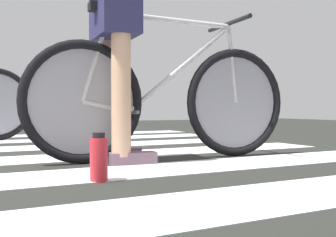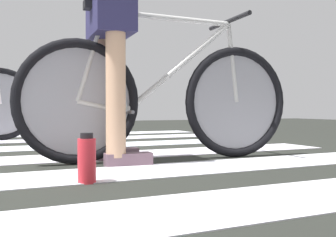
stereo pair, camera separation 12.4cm
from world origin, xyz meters
name	(u,v)px [view 1 (the left image)]	position (x,y,z in m)	size (l,w,h in m)	color
bicycle_1_of_4	(164,98)	(1.11, -0.47, 0.41)	(1.73, 0.52, 0.93)	black
cyclist_1_of_4	(115,51)	(0.80, -0.44, 0.68)	(0.34, 0.43, 1.01)	tan
water_bottle	(99,158)	(0.51, -1.02, 0.12)	(0.08, 0.08, 0.21)	red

